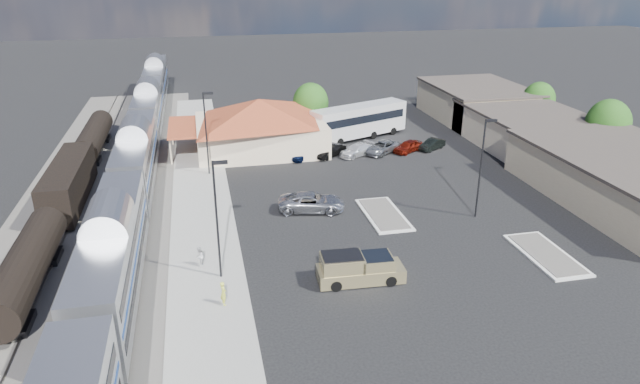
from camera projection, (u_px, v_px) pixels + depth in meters
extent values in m
plane|color=black|center=(347.00, 229.00, 48.94)|extent=(280.00, 280.00, 0.00)
cube|color=#4C4944|center=(102.00, 213.00, 51.97)|extent=(16.00, 100.00, 0.12)
cube|color=gray|center=(203.00, 212.00, 51.95)|extent=(5.50, 92.00, 0.18)
cube|color=silver|center=(113.00, 256.00, 38.05)|extent=(3.00, 20.00, 5.00)
cube|color=black|center=(119.00, 292.00, 39.09)|extent=(2.20, 16.00, 0.60)
cube|color=silver|center=(137.00, 158.00, 57.05)|extent=(3.00, 20.00, 5.00)
cube|color=black|center=(140.00, 183.00, 58.09)|extent=(2.20, 16.00, 0.60)
cube|color=silver|center=(149.00, 109.00, 76.06)|extent=(3.00, 20.00, 5.00)
cube|color=black|center=(151.00, 129.00, 77.09)|extent=(2.20, 16.00, 0.60)
cube|color=silver|center=(156.00, 79.00, 95.06)|extent=(3.00, 20.00, 5.00)
cube|color=black|center=(158.00, 95.00, 96.09)|extent=(2.20, 16.00, 0.60)
cylinder|color=black|center=(26.00, 266.00, 38.80)|extent=(2.80, 14.00, 2.80)
cube|color=black|center=(31.00, 288.00, 39.48)|extent=(2.20, 12.00, 0.60)
cube|color=black|center=(69.00, 182.00, 53.24)|extent=(2.80, 14.00, 3.60)
cube|color=black|center=(72.00, 201.00, 53.96)|extent=(2.20, 12.00, 0.60)
cylinder|color=black|center=(94.00, 135.00, 67.76)|extent=(2.80, 14.00, 2.80)
cube|color=black|center=(96.00, 150.00, 68.44)|extent=(2.20, 12.00, 0.60)
cube|color=beige|center=(260.00, 135.00, 69.08)|extent=(15.00, 12.00, 3.60)
pyramid|color=maroon|center=(259.00, 110.00, 67.92)|extent=(15.30, 12.24, 2.60)
cube|color=maroon|center=(182.00, 127.00, 66.71)|extent=(3.20, 9.60, 0.25)
cube|color=#C6B28C|center=(634.00, 181.00, 53.72)|extent=(14.00, 22.00, 4.20)
cube|color=#3F3833|center=(639.00, 158.00, 52.88)|extent=(14.40, 22.40, 0.30)
cube|color=#C6B28C|center=(529.00, 131.00, 70.05)|extent=(12.00, 18.00, 4.00)
cube|color=#3F3833|center=(532.00, 113.00, 69.24)|extent=(12.40, 18.40, 0.30)
cube|color=#C6B28C|center=(477.00, 103.00, 82.62)|extent=(12.00, 16.00, 4.50)
cube|color=#3F3833|center=(478.00, 86.00, 81.72)|extent=(12.40, 16.40, 0.30)
cube|color=silver|center=(384.00, 215.00, 51.52)|extent=(3.30, 7.50, 0.15)
cube|color=#4C4944|center=(384.00, 214.00, 51.49)|extent=(2.70, 6.90, 0.10)
cube|color=silver|center=(546.00, 255.00, 44.46)|extent=(3.30, 7.50, 0.15)
cube|color=#4C4944|center=(546.00, 254.00, 44.43)|extent=(2.70, 6.90, 0.10)
cylinder|color=black|center=(217.00, 222.00, 39.63)|extent=(0.16, 0.16, 9.00)
cube|color=black|center=(220.00, 163.00, 38.09)|extent=(1.00, 0.25, 0.22)
cylinder|color=black|center=(206.00, 135.00, 59.53)|extent=(0.16, 0.16, 9.00)
cube|color=black|center=(208.00, 93.00, 58.00)|extent=(1.00, 0.25, 0.22)
cylinder|color=black|center=(480.00, 169.00, 49.64)|extent=(0.16, 0.16, 9.00)
cube|color=black|center=(491.00, 121.00, 48.10)|extent=(1.00, 0.25, 0.22)
cylinder|color=#382314|center=(604.00, 146.00, 66.03)|extent=(0.30, 0.30, 2.86)
ellipsoid|color=#234B15|center=(608.00, 123.00, 64.98)|extent=(4.94, 4.94, 5.46)
cylinder|color=#382314|center=(536.00, 117.00, 78.76)|extent=(0.30, 0.30, 2.55)
ellipsoid|color=#234B15|center=(539.00, 100.00, 77.82)|extent=(4.41, 4.41, 4.87)
cylinder|color=#382314|center=(311.00, 122.00, 76.17)|extent=(0.30, 0.30, 2.73)
ellipsoid|color=#234B15|center=(311.00, 102.00, 75.17)|extent=(4.71, 4.71, 5.21)
cube|color=tan|center=(360.00, 273.00, 40.74)|extent=(6.27, 2.54, 1.01)
cube|color=tan|center=(361.00, 264.00, 40.44)|extent=(2.44, 2.24, 1.06)
cube|color=tan|center=(361.00, 262.00, 40.40)|extent=(3.06, 2.27, 1.23)
cylinder|color=black|center=(391.00, 281.00, 40.20)|extent=(0.82, 0.35, 0.81)
cylinder|color=black|center=(383.00, 267.00, 42.05)|extent=(0.82, 0.35, 0.81)
cylinder|color=black|center=(336.00, 286.00, 39.59)|extent=(0.82, 0.35, 0.81)
cylinder|color=black|center=(331.00, 271.00, 41.44)|extent=(0.82, 0.35, 0.81)
imported|color=#A7A8AF|center=(312.00, 202.00, 52.17)|extent=(6.59, 4.12, 1.70)
cube|color=white|center=(359.00, 120.00, 73.10)|extent=(13.48, 7.65, 3.79)
cube|color=black|center=(359.00, 117.00, 72.93)|extent=(12.50, 7.29, 1.00)
cylinder|color=black|center=(393.00, 131.00, 75.25)|extent=(1.05, 0.68, 1.00)
cylinder|color=black|center=(380.00, 127.00, 77.25)|extent=(1.05, 0.68, 1.00)
cylinder|color=black|center=(340.00, 142.00, 70.73)|extent=(1.05, 0.68, 1.00)
cylinder|color=black|center=(328.00, 137.00, 72.73)|extent=(1.05, 0.68, 1.00)
imported|color=#D3DB44|center=(223.00, 293.00, 37.56)|extent=(0.54, 0.70, 1.70)
imported|color=silver|center=(199.00, 256.00, 42.36)|extent=(0.81, 0.92, 1.60)
imported|color=#0B173A|center=(303.00, 154.00, 65.84)|extent=(3.90, 3.45, 1.28)
imported|color=black|center=(330.00, 151.00, 66.72)|extent=(4.48, 3.97, 1.47)
imported|color=white|center=(357.00, 150.00, 67.10)|extent=(5.05, 4.05, 1.37)
imported|color=gray|center=(382.00, 147.00, 67.99)|extent=(5.60, 5.06, 1.45)
imported|color=maroon|center=(408.00, 146.00, 68.36)|extent=(4.45, 3.62, 1.43)
imported|color=black|center=(432.00, 144.00, 69.30)|extent=(4.01, 3.22, 1.28)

